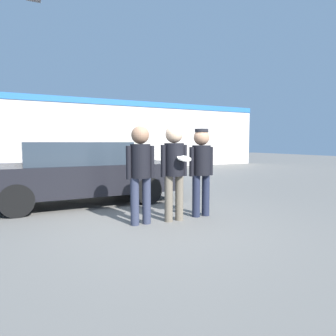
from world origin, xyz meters
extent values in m
plane|color=#66635E|center=(0.00, 0.00, 0.00)|extent=(56.00, 56.00, 0.00)
cube|color=beige|center=(0.00, 11.14, 1.88)|extent=(24.00, 0.18, 3.75)
cube|color=#2666B2|center=(0.00, 11.03, 3.60)|extent=(24.00, 0.04, 0.30)
cylinder|color=#2D3347|center=(-0.42, -0.05, 0.41)|extent=(0.15, 0.15, 0.82)
cylinder|color=#2D3347|center=(-0.20, -0.05, 0.41)|extent=(0.15, 0.15, 0.82)
cylinder|color=black|center=(-0.31, -0.05, 1.12)|extent=(0.35, 0.35, 0.58)
cylinder|color=black|center=(-0.53, -0.05, 1.09)|extent=(0.09, 0.09, 0.57)
cylinder|color=black|center=(-0.10, -0.05, 1.09)|extent=(0.09, 0.09, 0.57)
sphere|color=#8C664C|center=(-0.31, -0.05, 1.56)|extent=(0.31, 0.31, 0.31)
cylinder|color=#665B4C|center=(0.21, -0.10, 0.42)|extent=(0.15, 0.15, 0.83)
cylinder|color=#665B4C|center=(0.43, -0.10, 0.42)|extent=(0.15, 0.15, 0.83)
cylinder|color=black|center=(0.32, -0.10, 1.13)|extent=(0.35, 0.35, 0.59)
cylinder|color=black|center=(0.10, -0.10, 1.11)|extent=(0.09, 0.09, 0.57)
cylinder|color=black|center=(0.53, -0.10, 1.11)|extent=(0.09, 0.09, 0.57)
sphere|color=#DBB28E|center=(0.32, -0.10, 1.58)|extent=(0.31, 0.31, 0.31)
cylinder|color=silver|center=(0.38, -0.36, 1.16)|extent=(0.25, 0.25, 0.10)
cylinder|color=#1E2338|center=(0.84, -0.03, 0.40)|extent=(0.15, 0.15, 0.81)
cylinder|color=#1E2338|center=(1.06, -0.03, 0.40)|extent=(0.15, 0.15, 0.81)
cylinder|color=black|center=(0.95, -0.03, 1.09)|extent=(0.35, 0.35, 0.57)
cylinder|color=black|center=(0.73, -0.03, 1.07)|extent=(0.09, 0.09, 0.56)
cylinder|color=black|center=(1.16, -0.03, 1.07)|extent=(0.09, 0.09, 0.56)
sphere|color=tan|center=(0.95, -0.03, 1.53)|extent=(0.30, 0.30, 0.30)
cylinder|color=black|center=(0.95, -0.03, 1.66)|extent=(0.26, 0.26, 0.06)
cube|color=black|center=(-0.90, 2.35, 0.61)|extent=(4.38, 1.91, 0.66)
cube|color=#28333D|center=(-0.99, 2.35, 1.19)|extent=(2.28, 1.65, 0.50)
cylinder|color=black|center=(0.46, 3.21, 0.32)|extent=(0.65, 0.22, 0.65)
cylinder|color=black|center=(0.46, 1.49, 0.32)|extent=(0.65, 0.22, 0.65)
cylinder|color=black|center=(-2.26, 3.21, 0.32)|extent=(0.65, 0.22, 0.65)
cylinder|color=black|center=(-2.26, 1.49, 0.32)|extent=(0.65, 0.22, 0.65)
sphere|color=#2D6B33|center=(2.94, 10.26, 0.69)|extent=(1.38, 1.38, 1.38)
camera|label=1|loc=(-2.19, -4.88, 1.43)|focal=32.00mm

